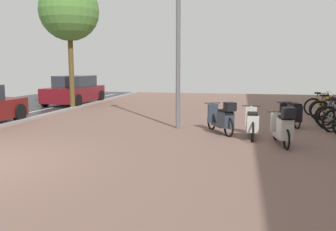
% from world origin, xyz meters
% --- Properties ---
extents(ground, '(21.00, 40.00, 0.13)m').
position_xyz_m(ground, '(1.43, 0.00, -0.02)').
color(ground, '#2A2B31').
extents(bicycle_rack_05, '(1.29, 0.47, 0.96)m').
position_xyz_m(bicycle_rack_05, '(8.25, 6.64, 0.34)').
color(bicycle_rack_05, black).
rests_on(bicycle_rack_05, ground).
extents(bicycle_rack_07, '(1.43, 0.48, 1.02)m').
position_xyz_m(bicycle_rack_07, '(8.41, 7.91, 0.36)').
color(bicycle_rack_07, black).
rests_on(bicycle_rack_07, ground).
extents(bicycle_rack_08, '(1.30, 0.48, 0.95)m').
position_xyz_m(bicycle_rack_08, '(8.42, 8.54, 0.33)').
color(bicycle_rack_08, black).
rests_on(bicycle_rack_08, ground).
extents(bicycle_rack_09, '(1.42, 0.48, 1.01)m').
position_xyz_m(bicycle_rack_09, '(8.38, 9.17, 0.35)').
color(bicycle_rack_09, black).
rests_on(bicycle_rack_09, ground).
extents(scooter_near, '(0.52, 1.76, 0.86)m').
position_xyz_m(scooter_near, '(5.52, 3.91, 0.40)').
color(scooter_near, black).
rests_on(scooter_near, ground).
extents(scooter_mid, '(0.70, 1.68, 0.81)m').
position_xyz_m(scooter_mid, '(6.86, 6.16, 0.41)').
color(scooter_mid, black).
rests_on(scooter_mid, ground).
extents(scooter_far, '(0.57, 1.68, 1.03)m').
position_xyz_m(scooter_far, '(6.24, 3.06, 0.46)').
color(scooter_far, black).
rests_on(scooter_far, ground).
extents(scooter_extra, '(1.00, 1.60, 1.00)m').
position_xyz_m(scooter_extra, '(4.70, 4.37, 0.45)').
color(scooter_extra, black).
rests_on(scooter_extra, ground).
extents(parked_car_far, '(1.92, 3.92, 1.46)m').
position_xyz_m(parked_car_far, '(-3.35, 11.33, 0.69)').
color(parked_car_far, maroon).
rests_on(parked_car_far, ground).
extents(lamp_post, '(0.20, 0.52, 6.38)m').
position_xyz_m(lamp_post, '(3.25, 5.07, 3.51)').
color(lamp_post, slate).
rests_on(lamp_post, ground).
extents(street_tree, '(2.69, 2.69, 5.79)m').
position_xyz_m(street_tree, '(-2.52, 9.39, 4.42)').
color(street_tree, brown).
rests_on(street_tree, ground).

